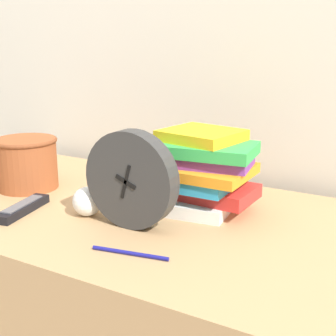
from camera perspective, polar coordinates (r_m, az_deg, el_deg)
wall_back at (r=1.44m, az=3.84°, el=16.59°), size 6.00×0.04×2.40m
desk_clock at (r=1.01m, az=-4.57°, el=-1.42°), size 0.22×0.04×0.22m
book_stack at (r=1.12m, az=4.14°, el=-0.52°), size 0.25×0.21×0.19m
basket at (r=1.35m, az=-16.87°, el=0.77°), size 0.17×0.17×0.14m
tv_remote at (r=1.18m, az=-17.30°, el=-4.69°), size 0.07×0.18×0.02m
crumpled_paper_ball at (r=1.11m, az=-9.82°, el=-4.02°), size 0.07×0.07×0.07m
pen at (r=0.92m, az=-4.65°, el=-10.30°), size 0.16×0.04×0.01m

